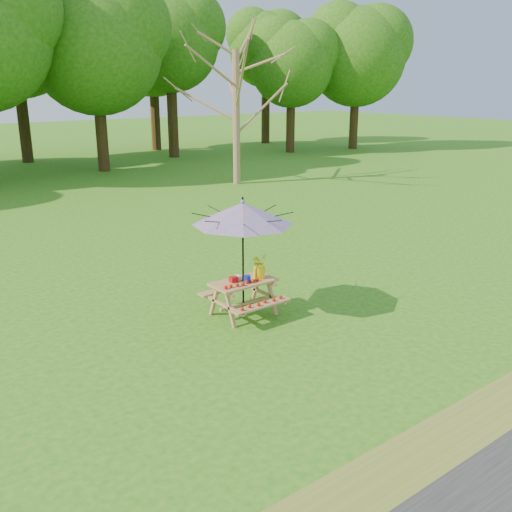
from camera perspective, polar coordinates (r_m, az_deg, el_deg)
ground at (r=8.88m, az=2.48°, el=-11.22°), size 120.00×120.00×0.00m
drygrass_strip at (r=7.30m, az=17.59°, el=-18.97°), size 120.00×1.20×0.01m
picnic_table at (r=10.68m, az=-1.27°, el=-4.26°), size 1.20×1.32×0.67m
patio_umbrella at (r=10.21m, az=-1.34°, el=4.26°), size 2.13×2.13×2.25m
produce_bins at (r=10.53m, az=-1.58°, el=-2.28°), size 0.32×0.38×0.13m
tomatoes_row at (r=10.33m, az=-1.37°, el=-2.77°), size 0.77×0.13×0.07m
flower_bucket at (r=10.64m, az=0.32°, el=-0.92°), size 0.31×0.27×0.48m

